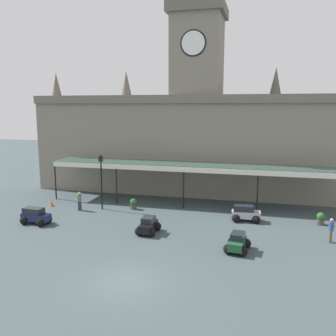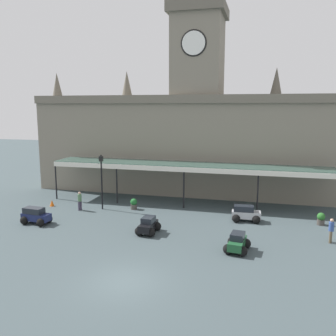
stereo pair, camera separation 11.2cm
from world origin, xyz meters
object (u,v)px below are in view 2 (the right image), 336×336
car_navy_estate (36,217)px  traffic_cone (52,203)px  planter_forecourt_centre (134,204)px  car_silver_estate (246,214)px  car_black_sedan (148,226)px  pedestrian_beside_cars (331,230)px  pedestrian_crossing_forecourt (80,200)px  car_green_sedan (237,243)px  planter_by_canopy (321,219)px  victorian_lamppost (102,176)px

car_navy_estate → traffic_cone: bearing=108.6°
planter_forecourt_centre → car_silver_estate: bearing=-5.8°
car_black_sedan → pedestrian_beside_cars: pedestrian_beside_cars is taller
car_black_sedan → pedestrian_crossing_forecourt: size_ratio=1.24×
car_green_sedan → planter_by_canopy: car_green_sedan is taller
car_green_sedan → traffic_cone: car_green_sedan is taller
victorian_lamppost → planter_by_canopy: bearing=0.8°
car_navy_estate → planter_by_canopy: car_navy_estate is taller
planter_by_canopy → planter_forecourt_centre: 15.48m
car_black_sedan → planter_forecourt_centre: bearing=119.4°
car_navy_estate → car_black_sedan: car_navy_estate is taller
car_silver_estate → car_black_sedan: (-6.66, -4.58, -0.06)m
car_green_sedan → car_black_sedan: (-6.46, 1.76, 0.00)m
car_green_sedan → victorian_lamppost: victorian_lamppost is taller
car_black_sedan → pedestrian_crossing_forecourt: (-7.60, 4.03, 0.41)m
pedestrian_beside_cars → traffic_cone: size_ratio=2.88×
pedestrian_crossing_forecourt → planter_by_canopy: 19.97m
pedestrian_crossing_forecourt → planter_forecourt_centre: size_ratio=1.74×
pedestrian_beside_cars → car_black_sedan: bearing=-174.0°
car_black_sedan → car_silver_estate: bearing=34.5°
car_silver_estate → planter_by_canopy: (5.67, 0.56, -0.07)m
pedestrian_beside_cars → planter_by_canopy: (-0.08, 3.83, -0.42)m
victorian_lamppost → traffic_cone: 5.62m
car_navy_estate → pedestrian_crossing_forecourt: (1.53, 4.22, 0.34)m
pedestrian_beside_cars → victorian_lamppost: (-18.26, 3.58, 2.13)m
car_green_sedan → pedestrian_crossing_forecourt: (-14.06, 5.79, 0.41)m
car_silver_estate → planter_by_canopy: size_ratio=2.40×
pedestrian_crossing_forecourt → pedestrian_beside_cars: size_ratio=1.00×
car_green_sedan → car_silver_estate: car_silver_estate is taller
car_silver_estate → pedestrian_beside_cars: size_ratio=1.38×
car_silver_estate → planter_forecourt_centre: 9.86m
pedestrian_crossing_forecourt → car_black_sedan: bearing=-27.9°
car_green_sedan → pedestrian_crossing_forecourt: bearing=157.6°
car_green_sedan → car_silver_estate: size_ratio=0.93×
car_green_sedan → planter_forecourt_centre: size_ratio=2.23×
victorian_lamppost → planter_forecourt_centre: 3.78m
pedestrian_crossing_forecourt → pedestrian_beside_cars: same height
victorian_lamppost → car_silver_estate: bearing=-1.4°
car_black_sedan → planter_by_canopy: size_ratio=2.16×
car_silver_estate → traffic_cone: (-17.40, 0.01, -0.27)m
car_silver_estate → car_black_sedan: 8.08m
car_green_sedan → car_navy_estate: bearing=174.3°
pedestrian_beside_cars → traffic_cone: 23.40m
car_black_sedan → planter_forecourt_centre: car_black_sedan is taller
car_green_sedan → planter_by_canopy: bearing=49.6°
car_navy_estate → car_green_sedan: size_ratio=1.08×
pedestrian_crossing_forecourt → planter_forecourt_centre: bearing=19.2°
car_black_sedan → pedestrian_crossing_forecourt: 8.62m
pedestrian_crossing_forecourt → planter_forecourt_centre: pedestrian_crossing_forecourt is taller
planter_forecourt_centre → victorian_lamppost: bearing=-165.6°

